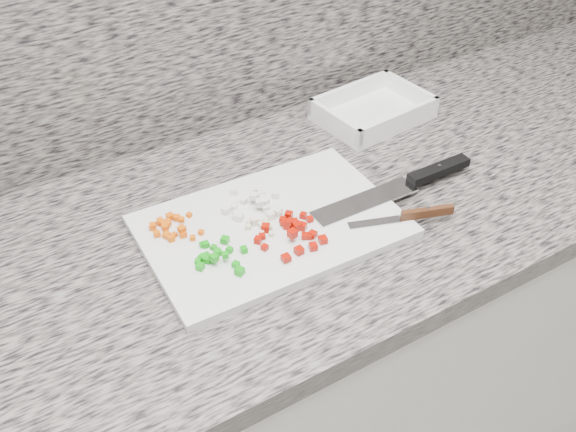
% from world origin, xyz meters
% --- Properties ---
extents(cabinet, '(3.92, 0.62, 0.86)m').
position_xyz_m(cabinet, '(0.00, 1.44, 0.43)').
color(cabinet, white).
rests_on(cabinet, ground).
extents(countertop, '(3.96, 0.64, 0.04)m').
position_xyz_m(countertop, '(0.00, 1.44, 0.88)').
color(countertop, slate).
rests_on(countertop, cabinet).
extents(cutting_board, '(0.42, 0.29, 0.01)m').
position_xyz_m(cutting_board, '(0.05, 1.40, 0.91)').
color(cutting_board, silver).
rests_on(cutting_board, countertop).
extents(carrot_pile, '(0.08, 0.08, 0.02)m').
position_xyz_m(carrot_pile, '(-0.10, 1.47, 0.92)').
color(carrot_pile, '#D65204').
rests_on(carrot_pile, cutting_board).
extents(onion_pile, '(0.11, 0.10, 0.02)m').
position_xyz_m(onion_pile, '(0.04, 1.45, 0.92)').
color(onion_pile, silver).
rests_on(onion_pile, cutting_board).
extents(green_pepper_pile, '(0.09, 0.10, 0.02)m').
position_xyz_m(green_pepper_pile, '(-0.07, 1.37, 0.92)').
color(green_pepper_pile, '#0E900D').
rests_on(green_pepper_pile, cutting_board).
extents(red_pepper_pile, '(0.11, 0.10, 0.02)m').
position_xyz_m(red_pepper_pile, '(0.06, 1.36, 0.92)').
color(red_pepper_pile, '#9F0C02').
rests_on(red_pepper_pile, cutting_board).
extents(garlic_pile, '(0.04, 0.06, 0.01)m').
position_xyz_m(garlic_pile, '(0.03, 1.40, 0.92)').
color(garlic_pile, beige).
rests_on(garlic_pile, cutting_board).
extents(chef_knife, '(0.33, 0.05, 0.02)m').
position_xyz_m(chef_knife, '(0.32, 1.37, 0.92)').
color(chef_knife, silver).
rests_on(chef_knife, cutting_board).
extents(paring_knife, '(0.18, 0.07, 0.02)m').
position_xyz_m(paring_knife, '(0.26, 1.29, 0.92)').
color(paring_knife, silver).
rests_on(paring_knife, cutting_board).
extents(tray, '(0.24, 0.18, 0.05)m').
position_xyz_m(tray, '(0.41, 1.61, 0.92)').
color(tray, white).
rests_on(tray, countertop).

